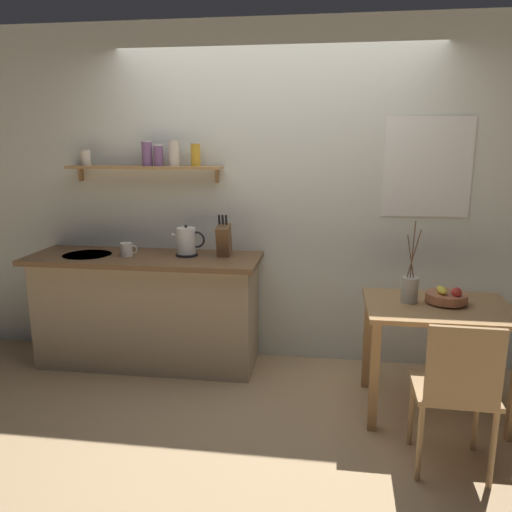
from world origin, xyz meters
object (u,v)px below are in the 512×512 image
at_px(dining_table, 437,324).
at_px(fruit_bowl, 447,297).
at_px(dining_chair_near, 457,388).
at_px(knife_block, 224,239).
at_px(twig_vase, 410,289).
at_px(electric_kettle, 187,242).
at_px(coffee_mug_by_sink, 127,249).

relative_size(dining_table, fruit_bowl, 3.52).
xyz_separation_m(dining_chair_near, knife_block, (-1.50, 1.20, 0.53)).
relative_size(twig_vase, electric_kettle, 2.09).
xyz_separation_m(fruit_bowl, coffee_mug_by_sink, (-2.34, 0.38, 0.17)).
relative_size(twig_vase, coffee_mug_by_sink, 3.97).
relative_size(dining_table, coffee_mug_by_sink, 6.79).
xyz_separation_m(fruit_bowl, electric_kettle, (-1.87, 0.46, 0.22)).
distance_m(dining_table, twig_vase, 0.29).
bearing_deg(fruit_bowl, twig_vase, -178.94).
height_order(dining_chair_near, knife_block, knife_block).
distance_m(dining_chair_near, knife_block, 1.99).
distance_m(electric_kettle, knife_block, 0.29).
bearing_deg(fruit_bowl, knife_block, 163.12).
relative_size(dining_table, electric_kettle, 3.58).
distance_m(fruit_bowl, coffee_mug_by_sink, 2.37).
bearing_deg(knife_block, dining_table, -18.95).
relative_size(dining_table, dining_chair_near, 1.04).
height_order(knife_block, coffee_mug_by_sink, knife_block).
height_order(dining_chair_near, fruit_bowl, dining_chair_near).
xyz_separation_m(dining_table, dining_chair_near, (-0.03, -0.67, -0.11)).
height_order(dining_table, dining_chair_near, dining_chair_near).
bearing_deg(knife_block, dining_chair_near, -38.59).
height_order(dining_chair_near, electric_kettle, electric_kettle).
relative_size(twig_vase, knife_block, 1.65).
bearing_deg(dining_table, dining_chair_near, -92.27).
height_order(dining_chair_near, coffee_mug_by_sink, coffee_mug_by_sink).
distance_m(dining_table, coffee_mug_by_sink, 2.35).
bearing_deg(twig_vase, fruit_bowl, 1.06).
bearing_deg(electric_kettle, knife_block, 4.86).
bearing_deg(knife_block, twig_vase, -19.81).
distance_m(fruit_bowl, twig_vase, 0.24).
height_order(twig_vase, electric_kettle, twig_vase).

